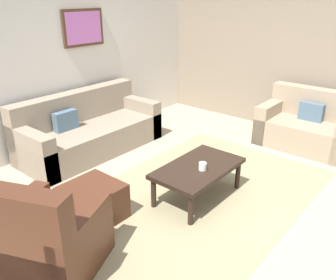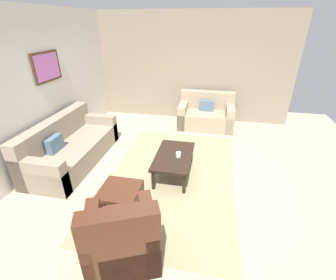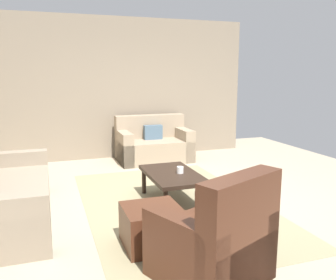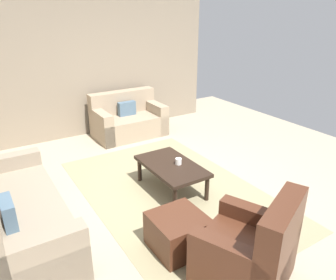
{
  "view_description": "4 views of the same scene",
  "coord_description": "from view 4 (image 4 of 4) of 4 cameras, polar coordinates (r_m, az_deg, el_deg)",
  "views": [
    {
      "loc": [
        -2.92,
        -2.06,
        2.26
      ],
      "look_at": [
        0.04,
        0.41,
        0.63
      ],
      "focal_mm": 37.39,
      "sensor_mm": 36.0,
      "label": 1
    },
    {
      "loc": [
        -3.48,
        -0.63,
        2.56
      ],
      "look_at": [
        0.04,
        0.08,
        0.71
      ],
      "focal_mm": 25.12,
      "sensor_mm": 36.0,
      "label": 2
    },
    {
      "loc": [
        -4.2,
        1.51,
        1.7
      ],
      "look_at": [
        0.02,
        0.06,
        0.87
      ],
      "focal_mm": 38.19,
      "sensor_mm": 36.0,
      "label": 3
    },
    {
      "loc": [
        -3.38,
        2.2,
        2.45
      ],
      "look_at": [
        0.02,
        0.07,
        0.82
      ],
      "focal_mm": 34.63,
      "sensor_mm": 36.0,
      "label": 4
    }
  ],
  "objects": [
    {
      "name": "coffee_table",
      "position": [
        4.61,
        0.61,
        -4.89
      ],
      "size": [
        1.1,
        0.64,
        0.41
      ],
      "color": "black",
      "rests_on": "ground_plane"
    },
    {
      "name": "cup",
      "position": [
        4.58,
        1.86,
        -3.77
      ],
      "size": [
        0.09,
        0.09,
        0.09
      ],
      "primitive_type": "cylinder",
      "color": "white",
      "rests_on": "coffee_table"
    },
    {
      "name": "ground_plane",
      "position": [
        4.72,
        0.85,
        -9.19
      ],
      "size": [
        8.0,
        8.0,
        0.0
      ],
      "primitive_type": "plane",
      "color": "tan"
    },
    {
      "name": "ottoman",
      "position": [
        3.66,
        1.77,
        -15.91
      ],
      "size": [
        0.56,
        0.56,
        0.4
      ],
      "primitive_type": "cube",
      "color": "#4C2819",
      "rests_on": "ground_plane"
    },
    {
      "name": "couch_loveseat",
      "position": [
        6.77,
        -7.17,
        3.42
      ],
      "size": [
        0.86,
        1.4,
        0.88
      ],
      "color": "gray",
      "rests_on": "ground_plane"
    },
    {
      "name": "area_rug",
      "position": [
        4.72,
        0.85,
        -9.14
      ],
      "size": [
        3.54,
        2.23,
        0.01
      ],
      "primitive_type": "cube",
      "color": "gray",
      "rests_on": "ground_plane"
    },
    {
      "name": "armchair_leather",
      "position": [
        3.32,
        14.59,
        -18.95
      ],
      "size": [
        1.05,
        1.05,
        0.95
      ],
      "color": "#4C2819",
      "rests_on": "ground_plane"
    },
    {
      "name": "couch_main",
      "position": [
        4.12,
        -26.1,
        -12.0
      ],
      "size": [
        2.18,
        0.92,
        0.88
      ],
      "color": "gray",
      "rests_on": "ground_plane"
    },
    {
      "name": "stone_feature_panel",
      "position": [
        6.83,
        -13.23,
        12.69
      ],
      "size": [
        0.12,
        5.2,
        2.8
      ],
      "primitive_type": "cube",
      "color": "gray",
      "rests_on": "ground_plane"
    }
  ]
}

